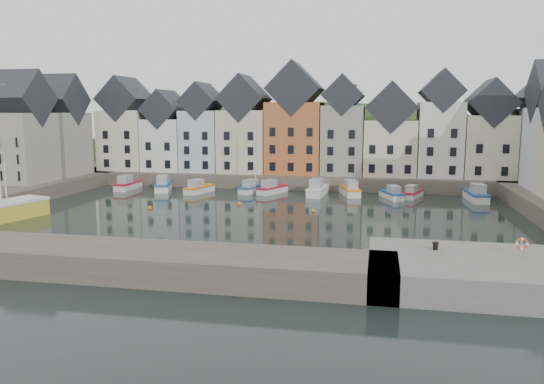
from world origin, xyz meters
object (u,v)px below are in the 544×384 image
(mooring_bollard, at_px, (435,245))
(boat_d, at_px, (253,188))
(boat_a, at_px, (128,185))
(life_ring_post, at_px, (522,244))

(mooring_bollard, bearing_deg, boat_d, 121.40)
(boat_a, distance_m, boat_d, 19.81)
(boat_d, xyz_separation_m, mooring_bollard, (22.36, -36.63, 1.59))
(boat_a, bearing_deg, mooring_bollard, -42.32)
(boat_a, bearing_deg, boat_d, -0.26)
(boat_a, xyz_separation_m, mooring_bollard, (42.16, -36.12, 1.57))
(boat_d, height_order, mooring_bollard, boat_d)
(boat_a, distance_m, mooring_bollard, 55.54)
(boat_d, bearing_deg, life_ring_post, -32.66)
(boat_a, relative_size, life_ring_post, 5.00)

